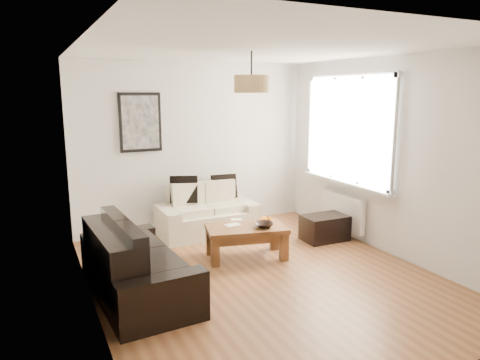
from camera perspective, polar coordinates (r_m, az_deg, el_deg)
name	(u,v)px	position (r m, az deg, el deg)	size (l,w,h in m)	color
floor	(262,275)	(5.38, 2.85, -12.17)	(4.50, 4.50, 0.00)	brown
ceiling	(264,48)	(4.96, 3.15, 16.57)	(3.80, 4.50, 0.00)	white
wall_back	(194,146)	(7.05, -5.88, 4.35)	(3.80, 0.04, 2.60)	silver
wall_front	(422,217)	(3.27, 22.40, -4.46)	(3.80, 0.04, 2.60)	silver
wall_left	(87,182)	(4.43, -19.07, -0.28)	(0.04, 4.50, 2.60)	silver
wall_right	(390,157)	(6.15, 18.73, 2.81)	(0.04, 4.50, 2.60)	silver
window_bay	(349,130)	(6.68, 13.83, 6.30)	(0.14, 1.90, 1.60)	white
radiator	(343,211)	(6.86, 13.10, -3.91)	(0.10, 0.90, 0.52)	white
poster	(140,122)	(6.74, -12.72, 7.24)	(0.62, 0.04, 0.87)	black
pendant_shade	(251,84)	(5.21, 1.47, 12.25)	(0.40, 0.40, 0.20)	tan
loveseat_cream	(207,210)	(6.79, -4.27, -3.93)	(1.46, 0.80, 0.73)	beige
sofa_leather	(138,261)	(4.90, -13.05, -10.07)	(1.77, 0.86, 0.76)	black
coffee_table	(246,242)	(5.86, 0.81, -7.97)	(1.03, 0.56, 0.42)	brown
ottoman	(325,228)	(6.65, 10.85, -6.05)	(0.65, 0.42, 0.37)	black
cushion_left	(184,190)	(6.78, -7.24, -1.24)	(0.42, 0.13, 0.42)	black
cushion_right	(224,187)	(7.02, -2.05, -0.85)	(0.39, 0.12, 0.39)	black
fruit_bowl	(264,225)	(5.77, 3.12, -5.78)	(0.24, 0.24, 0.06)	black
orange_a	(264,219)	(5.99, 3.08, -5.05)	(0.09, 0.09, 0.09)	orange
orange_b	(269,219)	(6.01, 3.80, -4.99)	(0.06, 0.06, 0.06)	orange
orange_c	(261,220)	(5.93, 2.73, -5.21)	(0.06, 0.06, 0.06)	orange
papers	(233,225)	(5.86, -0.94, -5.79)	(0.20, 0.14, 0.01)	white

